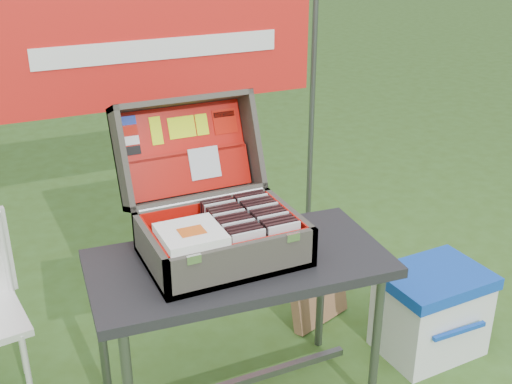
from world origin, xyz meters
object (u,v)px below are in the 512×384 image
table (240,336)px  suitcase (216,190)px  cardboard_box (318,288)px  cooler (431,312)px

table → suitcase: bearing=122.5°
table → cardboard_box: table is taller
suitcase → cardboard_box: size_ratio=1.59×
cardboard_box → cooler: bearing=-69.6°
table → suitcase: suitcase is taller
suitcase → cardboard_box: (0.65, 0.31, -0.78)m
cardboard_box → table: bearing=-164.8°
cooler → cardboard_box: bearing=126.6°
table → cooler: bearing=3.3°
table → suitcase: size_ratio=1.95×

